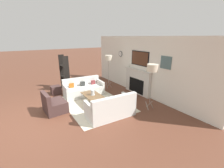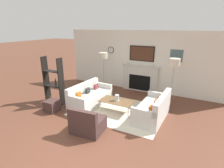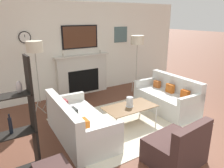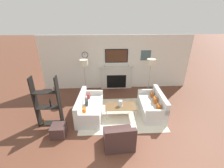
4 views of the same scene
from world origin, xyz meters
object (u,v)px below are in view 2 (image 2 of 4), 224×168
(hurricane_candle, at_px, (117,98))
(floor_lamp_right, at_px, (175,63))
(ottoman, at_px, (52,106))
(armchair, at_px, (87,123))
(shelf_unit, at_px, (54,82))
(coffee_table, at_px, (117,101))
(couch_left, at_px, (90,97))
(couch_right, at_px, (153,110))
(floor_lamp_left, at_px, (103,56))

(hurricane_candle, xyz_separation_m, floor_lamp_right, (1.54, 1.67, 1.08))
(floor_lamp_right, height_order, ottoman, floor_lamp_right)
(armchair, distance_m, shelf_unit, 2.60)
(coffee_table, xyz_separation_m, hurricane_candle, (-0.00, 0.01, 0.12))
(couch_left, bearing_deg, couch_right, -0.12)
(couch_right, height_order, ottoman, couch_right)
(floor_lamp_right, bearing_deg, hurricane_candle, -132.73)
(hurricane_candle, bearing_deg, floor_lamp_right, 47.27)
(hurricane_candle, bearing_deg, couch_right, 3.50)
(shelf_unit, relative_size, ottoman, 4.07)
(couch_left, relative_size, floor_lamp_left, 1.05)
(shelf_unit, bearing_deg, hurricane_candle, 8.95)
(floor_lamp_right, height_order, shelf_unit, shelf_unit)
(armchair, distance_m, coffee_table, 1.50)
(armchair, bearing_deg, hurricane_candle, 82.37)
(armchair, relative_size, shelf_unit, 0.51)
(couch_left, xyz_separation_m, couch_right, (2.44, -0.00, 0.02))
(couch_right, distance_m, coffee_table, 1.26)
(shelf_unit, bearing_deg, couch_right, 7.13)
(floor_lamp_left, height_order, ottoman, floor_lamp_left)
(armchair, relative_size, floor_lamp_left, 0.52)
(floor_lamp_right, bearing_deg, floor_lamp_left, 180.00)
(coffee_table, distance_m, shelf_unit, 2.55)
(hurricane_candle, height_order, shelf_unit, shelf_unit)
(floor_lamp_left, relative_size, shelf_unit, 0.99)
(floor_lamp_left, bearing_deg, coffee_table, -48.75)
(couch_left, relative_size, ottoman, 4.19)
(couch_left, height_order, floor_lamp_left, floor_lamp_left)
(hurricane_candle, relative_size, floor_lamp_left, 0.12)
(armchair, distance_m, ottoman, 1.92)
(couch_right, height_order, floor_lamp_right, floor_lamp_right)
(coffee_table, bearing_deg, hurricane_candle, 93.95)
(couch_right, relative_size, floor_lamp_right, 0.96)
(hurricane_candle, distance_m, ottoman, 2.30)
(coffee_table, relative_size, floor_lamp_right, 0.66)
(armchair, xyz_separation_m, floor_lamp_left, (-1.27, 3.16, 1.33))
(coffee_table, xyz_separation_m, floor_lamp_right, (1.54, 1.68, 1.19))
(floor_lamp_left, relative_size, ottoman, 4.00)
(couch_left, xyz_separation_m, shelf_unit, (-1.30, -0.47, 0.56))
(couch_left, height_order, hurricane_candle, couch_left)
(coffee_table, relative_size, ottoman, 2.62)
(couch_right, xyz_separation_m, armchair, (-1.45, -1.57, -0.04))
(hurricane_candle, xyz_separation_m, floor_lamp_left, (-1.47, 1.67, 1.09))
(couch_right, bearing_deg, shelf_unit, -172.87)
(couch_left, distance_m, armchair, 1.86)
(coffee_table, xyz_separation_m, shelf_unit, (-2.48, -0.38, 0.45))
(couch_left, height_order, floor_lamp_right, floor_lamp_right)
(couch_left, bearing_deg, hurricane_candle, -3.94)
(armchair, distance_m, floor_lamp_left, 3.66)
(coffee_table, bearing_deg, floor_lamp_left, 131.25)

